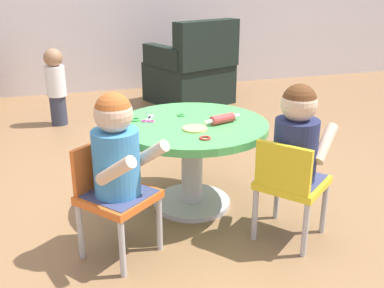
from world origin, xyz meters
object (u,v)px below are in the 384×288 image
(child_chair_right, at_px, (290,184))
(toddler_standing, at_px, (56,85))
(craft_table, at_px, (192,145))
(child_chair_left, at_px, (113,194))
(seated_child_right, at_px, (297,137))
(seated_child_left, at_px, (116,150))
(armchair_dark, at_px, (192,73))
(craft_scissors, at_px, (149,120))
(rolling_pin, at_px, (222,119))

(child_chair_right, relative_size, toddler_standing, 0.80)
(craft_table, height_order, child_chair_left, child_chair_left)
(child_chair_left, bearing_deg, seated_child_right, -7.77)
(child_chair_left, distance_m, toddler_standing, 2.15)
(seated_child_left, relative_size, child_chair_right, 0.95)
(armchair_dark, bearing_deg, toddler_standing, -165.07)
(seated_child_left, distance_m, seated_child_right, 0.84)
(toddler_standing, bearing_deg, child_chair_right, -65.73)
(toddler_standing, distance_m, craft_scissors, 1.75)
(rolling_pin, bearing_deg, seated_child_left, -152.95)
(craft_scissors, bearing_deg, seated_child_left, -116.77)
(seated_child_right, distance_m, craft_scissors, 0.83)
(seated_child_left, distance_m, armchair_dark, 2.77)
(craft_table, distance_m, seated_child_left, 0.62)
(seated_child_right, bearing_deg, craft_table, 129.14)
(child_chair_left, distance_m, rolling_pin, 0.73)
(craft_scissors, bearing_deg, rolling_pin, -25.09)
(seated_child_left, xyz_separation_m, toddler_standing, (-0.22, 2.17, -0.17))
(craft_table, relative_size, armchair_dark, 0.90)
(child_chair_right, bearing_deg, toddler_standing, 114.27)
(rolling_pin, distance_m, craft_scissors, 0.41)
(seated_child_right, bearing_deg, child_chair_left, 172.23)
(child_chair_right, relative_size, craft_scissors, 3.76)
(child_chair_right, bearing_deg, seated_child_right, 38.64)
(child_chair_left, xyz_separation_m, toddler_standing, (-0.20, 2.14, 0.05))
(seated_child_left, bearing_deg, craft_table, 39.07)
(craft_table, bearing_deg, child_chair_left, -144.76)
(seated_child_right, relative_size, rolling_pin, 2.26)
(toddler_standing, bearing_deg, craft_scissors, -74.50)
(seated_child_left, bearing_deg, armchair_dark, 66.07)
(rolling_pin, bearing_deg, child_chair_left, -156.15)
(craft_table, height_order, rolling_pin, rolling_pin)
(toddler_standing, bearing_deg, seated_child_right, -64.84)
(seated_child_left, xyz_separation_m, craft_scissors, (0.25, 0.49, -0.03))
(craft_table, distance_m, craft_scissors, 0.28)
(seated_child_right, bearing_deg, child_chair_right, -141.36)
(seated_child_left, xyz_separation_m, seated_child_right, (0.84, -0.09, 0.00))
(craft_table, bearing_deg, child_chair_right, -54.69)
(craft_table, relative_size, craft_scissors, 5.84)
(child_chair_right, bearing_deg, craft_scissors, 133.15)
(armchair_dark, bearing_deg, craft_table, -107.02)
(child_chair_right, bearing_deg, craft_table, 125.31)
(craft_scissors, bearing_deg, child_chair_right, -46.85)
(rolling_pin, height_order, craft_scissors, rolling_pin)
(seated_child_left, height_order, child_chair_right, seated_child_left)
(rolling_pin, bearing_deg, seated_child_right, -60.93)
(rolling_pin, bearing_deg, toddler_standing, 114.28)
(armchair_dark, bearing_deg, seated_child_left, -113.93)
(armchair_dark, xyz_separation_m, toddler_standing, (-1.34, -0.36, 0.05))
(craft_table, xyz_separation_m, seated_child_left, (-0.46, -0.38, 0.16))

